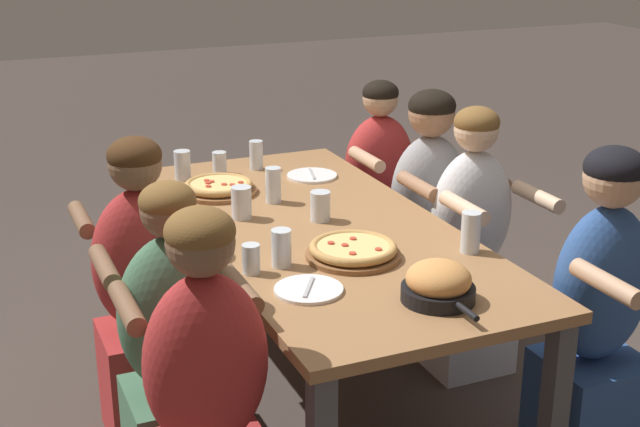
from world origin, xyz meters
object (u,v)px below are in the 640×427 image
(diner_far_midleft, at_px, (427,224))
(diner_near_right, at_px, (208,417))
(drinking_glass_c, at_px, (251,259))
(drinking_glass_i, at_px, (220,164))
(empty_plate_a, at_px, (312,176))
(drinking_glass_a, at_px, (241,204))
(diner_far_left, at_px, (378,200))
(diner_near_midright, at_px, (177,367))
(pizza_board_main, at_px, (353,250))
(drinking_glass_e, at_px, (273,185))
(drinking_glass_g, at_px, (183,167))
(drinking_glass_d, at_px, (256,157))
(pizza_board_second, at_px, (219,187))
(diner_near_center, at_px, (145,305))
(diner_far_right, at_px, (598,328))
(drinking_glass_f, at_px, (281,248))
(drinking_glass_b, at_px, (320,208))
(empty_plate_b, at_px, (309,290))
(drinking_glass_h, at_px, (470,235))
(skillet_bowl, at_px, (438,284))
(diner_far_center, at_px, (469,254))

(diner_far_midleft, xyz_separation_m, diner_near_right, (1.15, -1.37, -0.00))
(drinking_glass_c, distance_m, drinking_glass_i, 1.17)
(drinking_glass_c, xyz_separation_m, diner_far_midleft, (-0.69, 1.08, -0.26))
(empty_plate_a, bearing_deg, drinking_glass_a, -49.44)
(diner_far_left, height_order, diner_near_midright, diner_near_midright)
(pizza_board_main, xyz_separation_m, drinking_glass_a, (-0.54, -0.23, 0.03))
(drinking_glass_e, distance_m, drinking_glass_g, 0.53)
(drinking_glass_a, height_order, drinking_glass_d, drinking_glass_d)
(pizza_board_second, bearing_deg, diner_near_center, -41.15)
(empty_plate_a, bearing_deg, diner_near_right, -33.02)
(drinking_glass_d, relative_size, diner_far_right, 0.11)
(diner_near_center, bearing_deg, diner_near_midright, -90.00)
(pizza_board_main, distance_m, drinking_glass_d, 1.16)
(drinking_glass_d, xyz_separation_m, drinking_glass_f, (1.13, -0.30, 0.01))
(drinking_glass_b, distance_m, drinking_glass_i, 0.78)
(drinking_glass_f, bearing_deg, diner_near_center, -129.82)
(empty_plate_a, relative_size, empty_plate_b, 1.01)
(drinking_glass_i, relative_size, diner_far_midleft, 0.09)
(empty_plate_a, height_order, diner_far_midleft, diner_far_midleft)
(empty_plate_a, bearing_deg, drinking_glass_h, 9.04)
(diner_far_left, xyz_separation_m, diner_near_center, (0.83, -1.37, 0.03))
(drinking_glass_d, height_order, drinking_glass_h, drinking_glass_h)
(drinking_glass_g, relative_size, drinking_glass_h, 0.88)
(pizza_board_second, distance_m, drinking_glass_h, 1.18)
(diner_near_midright, bearing_deg, diner_near_right, -90.00)
(drinking_glass_g, xyz_separation_m, diner_near_midright, (1.23, -0.36, -0.30))
(drinking_glass_d, xyz_separation_m, drinking_glass_g, (0.02, -0.35, -0.00))
(skillet_bowl, xyz_separation_m, diner_far_right, (0.04, 0.61, -0.26))
(drinking_glass_f, bearing_deg, diner_far_left, 140.44)
(drinking_glass_a, xyz_separation_m, drinking_glass_g, (-0.59, -0.08, -0.00))
(drinking_glass_e, relative_size, diner_far_midleft, 0.13)
(drinking_glass_i, bearing_deg, diner_near_center, -34.37)
(drinking_glass_c, height_order, drinking_glass_d, drinking_glass_d)
(empty_plate_a, xyz_separation_m, drinking_glass_h, (1.05, 0.17, 0.06))
(drinking_glass_f, bearing_deg, drinking_glass_g, -177.42)
(skillet_bowl, xyz_separation_m, diner_near_right, (0.03, -0.76, -0.27))
(empty_plate_a, relative_size, drinking_glass_c, 2.22)
(drinking_glass_a, relative_size, drinking_glass_f, 0.98)
(drinking_glass_i, xyz_separation_m, diner_near_midright, (1.25, -0.54, -0.28))
(drinking_glass_a, relative_size, diner_far_left, 0.12)
(empty_plate_a, xyz_separation_m, drinking_glass_f, (0.91, -0.49, 0.06))
(drinking_glass_d, xyz_separation_m, diner_far_center, (0.82, 0.66, -0.29))
(drinking_glass_g, bearing_deg, pizza_board_main, 15.11)
(pizza_board_second, xyz_separation_m, diner_far_left, (-0.31, 0.93, -0.28))
(drinking_glass_b, bearing_deg, diner_far_midleft, 114.56)
(diner_far_left, height_order, diner_far_midleft, diner_far_midleft)
(drinking_glass_a, relative_size, drinking_glass_b, 1.10)
(diner_near_midright, relative_size, diner_far_right, 0.95)
(pizza_board_second, relative_size, drinking_glass_e, 2.23)
(drinking_glass_d, distance_m, diner_near_center, 1.10)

